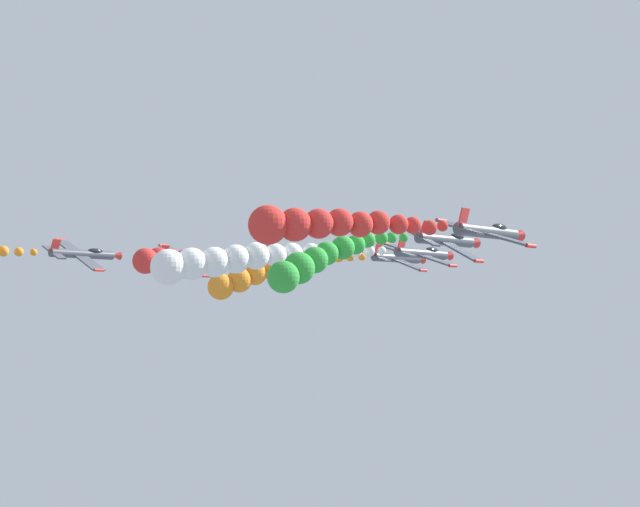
# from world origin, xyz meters

# --- Properties ---
(airplane_lead) EXTENTS (9.12, 10.35, 3.58)m
(airplane_lead) POSITION_xyz_m (0.26, 14.36, 82.57)
(airplane_lead) COLOR #474C56
(smoke_trail_lead) EXTENTS (6.22, 20.68, 5.83)m
(smoke_trail_lead) POSITION_xyz_m (-2.51, -6.84, 80.06)
(smoke_trail_lead) COLOR orange
(airplane_left_inner) EXTENTS (9.18, 10.35, 3.48)m
(airplane_left_inner) POSITION_xyz_m (-10.20, 6.09, 82.41)
(airplane_left_inner) COLOR #474C56
(smoke_trail_left_inner) EXTENTS (2.82, 17.54, 3.08)m
(smoke_trail_left_inner) POSITION_xyz_m (-10.44, -12.84, 81.71)
(smoke_trail_left_inner) COLOR red
(airplane_right_inner) EXTENTS (9.23, 10.35, 3.41)m
(airplane_right_inner) POSITION_xyz_m (9.75, 6.32, 82.40)
(airplane_right_inner) COLOR #474C56
(smoke_trail_right_inner) EXTENTS (7.52, 26.87, 4.59)m
(smoke_trail_right_inner) POSITION_xyz_m (6.22, -19.52, 80.80)
(smoke_trail_right_inner) COLOR white
(airplane_left_outer) EXTENTS (8.71, 10.35, 4.59)m
(airplane_left_outer) POSITION_xyz_m (-19.57, -2.64, 82.39)
(airplane_left_outer) COLOR #474C56
(airplane_right_outer) EXTENTS (8.65, 10.35, 4.72)m
(airplane_right_outer) POSITION_xyz_m (19.10, -2.91, 82.99)
(airplane_right_outer) COLOR #474C56
(smoke_trail_right_outer) EXTENTS (2.65, 18.17, 5.82)m
(smoke_trail_right_outer) POSITION_xyz_m (19.20, -22.29, 80.20)
(smoke_trail_right_outer) COLOR green
(airplane_trailing) EXTENTS (8.75, 10.35, 4.51)m
(airplane_trailing) POSITION_xyz_m (-28.45, -12.03, 83.01)
(airplane_trailing) COLOR #474C56
(airplane_high_slot) EXTENTS (9.26, 10.35, 3.35)m
(airplane_high_slot) POSITION_xyz_m (28.47, -10.54, 82.84)
(airplane_high_slot) COLOR #474C56
(smoke_trail_high_slot) EXTENTS (6.14, 17.74, 2.93)m
(smoke_trail_high_slot) POSITION_xyz_m (25.85, -29.28, 82.38)
(smoke_trail_high_slot) COLOR red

